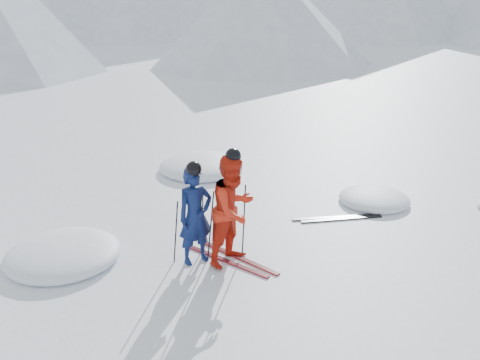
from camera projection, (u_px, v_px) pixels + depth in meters
ground at (316, 226)px, 10.02m from camera, size 160.00×160.00×0.00m
skier_blue at (195, 216)px, 8.44m from camera, size 0.63×0.42×1.70m
skier_red at (233, 210)px, 8.42m from camera, size 1.11×0.99×1.91m
pole_blue_left at (176, 232)px, 8.51m from camera, size 0.11×0.08×1.13m
pole_blue_right at (202, 223)px, 8.86m from camera, size 0.11×0.07×1.13m
pole_red_left at (211, 226)px, 8.59m from camera, size 0.13×0.10×1.27m
pole_red_right at (244, 220)px, 8.80m from camera, size 0.13×0.09×1.27m
ski_worn_left at (228, 261)px, 8.69m from camera, size 0.69×1.62×0.03m
ski_worn_right at (240, 258)px, 8.81m from camera, size 0.58×1.65×0.03m
ski_loose_a at (333, 217)px, 10.37m from camera, size 1.59×0.76×0.03m
ski_loose_b at (342, 219)px, 10.30m from camera, size 1.61×0.71×0.03m
snow_lumps at (208, 200)px, 11.26m from camera, size 9.99×7.22×0.48m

